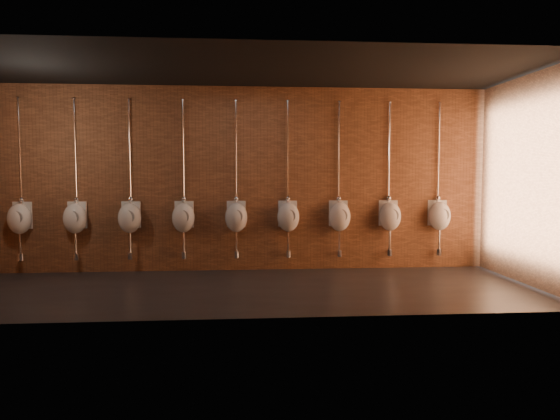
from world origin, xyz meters
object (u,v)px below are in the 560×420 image
at_px(urinal_1, 75,218).
at_px(urinal_4, 236,217).
at_px(urinal_0, 20,218).
at_px(urinal_7, 390,216).
at_px(urinal_3, 183,217).
at_px(urinal_8, 439,215).
at_px(urinal_5, 288,216).
at_px(urinal_2, 130,217).
at_px(urinal_6, 339,216).

height_order(urinal_1, urinal_4, same).
distance_m(urinal_0, urinal_7, 6.31).
relative_size(urinal_3, urinal_8, 1.00).
bearing_deg(urinal_5, urinal_0, 180.00).
bearing_deg(urinal_3, urinal_2, 180.00).
bearing_deg(urinal_8, urinal_5, 180.00).
relative_size(urinal_3, urinal_7, 1.00).
bearing_deg(urinal_3, urinal_7, 0.00).
height_order(urinal_2, urinal_8, same).
xyz_separation_m(urinal_2, urinal_7, (4.51, 0.00, 0.00)).
height_order(urinal_0, urinal_4, same).
bearing_deg(urinal_7, urinal_2, 180.00).
relative_size(urinal_3, urinal_5, 1.00).
relative_size(urinal_1, urinal_2, 1.00).
height_order(urinal_3, urinal_6, same).
bearing_deg(urinal_3, urinal_6, 0.00).
height_order(urinal_5, urinal_8, same).
height_order(urinal_1, urinal_8, same).
xyz_separation_m(urinal_2, urinal_5, (2.71, 0.00, 0.00)).
distance_m(urinal_4, urinal_6, 1.80).
xyz_separation_m(urinal_0, urinal_5, (4.51, 0.00, 0.00)).
distance_m(urinal_4, urinal_8, 3.61).
bearing_deg(urinal_0, urinal_7, 0.00).
xyz_separation_m(urinal_0, urinal_1, (0.90, 0.00, 0.00)).
bearing_deg(urinal_2, urinal_6, 0.00).
bearing_deg(urinal_1, urinal_4, 0.00).
bearing_deg(urinal_6, urinal_1, 180.00).
xyz_separation_m(urinal_0, urinal_3, (2.71, 0.00, 0.00)).
height_order(urinal_3, urinal_7, same).
relative_size(urinal_2, urinal_5, 1.00).
xyz_separation_m(urinal_1, urinal_7, (5.41, 0.00, 0.00)).
relative_size(urinal_1, urinal_5, 1.00).
xyz_separation_m(urinal_1, urinal_3, (1.80, 0.00, 0.00)).
xyz_separation_m(urinal_4, urinal_8, (3.61, 0.00, 0.00)).
bearing_deg(urinal_2, urinal_7, 0.00).
bearing_deg(urinal_2, urinal_3, 0.00).
distance_m(urinal_0, urinal_1, 0.90).
relative_size(urinal_5, urinal_6, 1.00).
relative_size(urinal_6, urinal_7, 1.00).
xyz_separation_m(urinal_1, urinal_5, (3.61, 0.00, 0.00)).
height_order(urinal_3, urinal_4, same).
bearing_deg(urinal_7, urinal_8, 0.00).
bearing_deg(urinal_5, urinal_2, 180.00).
xyz_separation_m(urinal_6, urinal_8, (1.80, 0.00, 0.00)).
xyz_separation_m(urinal_2, urinal_3, (0.90, 0.00, 0.00)).
distance_m(urinal_2, urinal_7, 4.51).
relative_size(urinal_6, urinal_8, 1.00).
bearing_deg(urinal_2, urinal_5, 0.00).
bearing_deg(urinal_7, urinal_0, 180.00).
xyz_separation_m(urinal_5, urinal_7, (1.80, 0.00, 0.00)).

